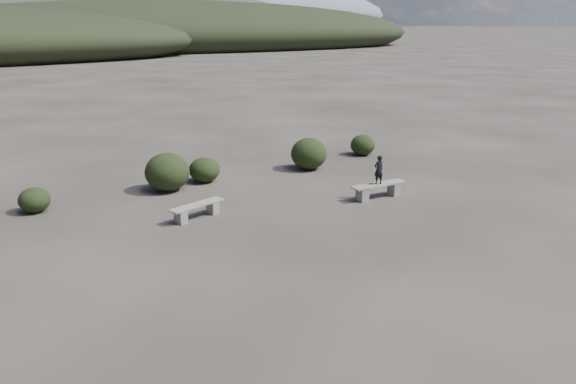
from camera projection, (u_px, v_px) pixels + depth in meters
ground at (363, 274)px, 13.16m from camera, size 1200.00×1200.00×0.00m
bench_left at (197, 210)px, 16.82m from camera, size 1.85×0.89×0.45m
bench_right at (379, 189)px, 18.76m from camera, size 2.01×0.44×0.50m
seated_person at (379, 170)px, 18.55m from camera, size 0.36×0.24×0.97m
shrub_a at (34, 200)px, 17.36m from camera, size 0.95×0.95×0.78m
shrub_b at (167, 172)px, 19.52m from camera, size 1.55×1.55×1.33m
shrub_c at (204, 170)px, 20.64m from camera, size 1.14×1.14×0.91m
shrub_d at (309, 154)px, 22.39m from camera, size 1.44×1.44×1.26m
shrub_e at (363, 145)px, 24.83m from camera, size 1.09×1.09×0.91m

